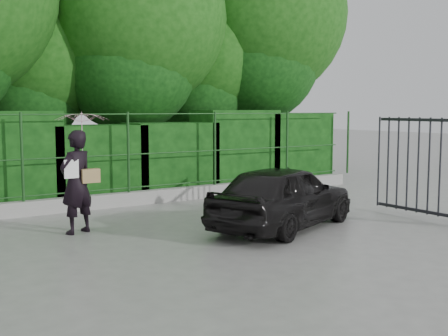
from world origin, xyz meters
TOP-DOWN VIEW (x-y plane):
  - ground at (0.00, 0.00)m, footprint 80.00×80.00m
  - kerb at (0.00, 4.50)m, footprint 14.00×0.25m
  - fence at (0.22, 4.50)m, footprint 14.13×0.06m
  - hedge at (0.14, 5.50)m, footprint 14.20×1.20m
  - trees at (1.14, 7.74)m, footprint 17.10×6.15m
  - woman at (-1.44, 2.38)m, footprint 0.99×0.93m
  - car at (1.74, 0.69)m, footprint 3.74×2.54m

SIDE VIEW (x-z plane):
  - ground at x=0.00m, z-range 0.00..0.00m
  - kerb at x=0.00m, z-range 0.00..0.30m
  - car at x=1.74m, z-range 0.00..1.18m
  - hedge at x=0.14m, z-range -0.09..2.04m
  - fence at x=0.22m, z-range 0.30..2.10m
  - woman at x=-1.44m, z-range 0.30..2.43m
  - trees at x=1.14m, z-range 0.58..8.66m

